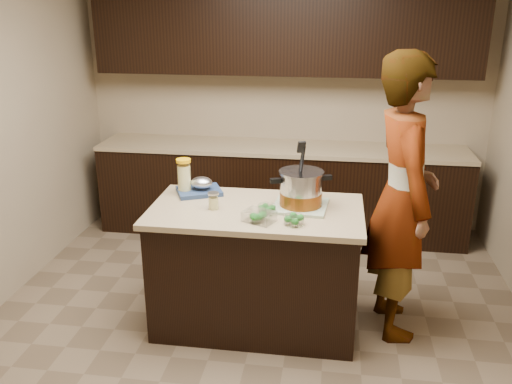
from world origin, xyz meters
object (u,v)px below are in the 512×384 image
lemonade_pitcher (184,178)px  person (402,198)px  island (256,267)px  stock_pot (301,191)px

lemonade_pitcher → person: bearing=-3.8°
lemonade_pitcher → person: 1.55m
lemonade_pitcher → person: person is taller
island → person: (0.98, 0.12, 0.53)m
island → lemonade_pitcher: (-0.56, 0.22, 0.57)m
stock_pot → lemonade_pitcher: bearing=150.3°
island → person: person is taller
island → stock_pot: (0.30, 0.07, 0.57)m
stock_pot → lemonade_pitcher: 0.88m
island → stock_pot: 0.65m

